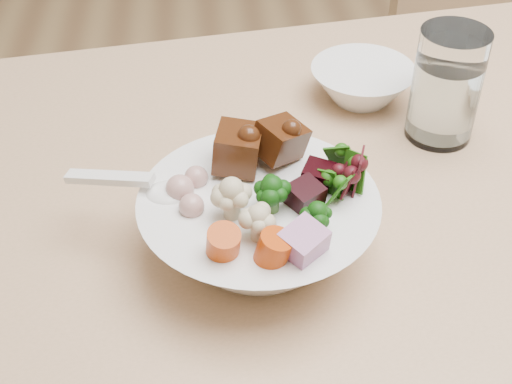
% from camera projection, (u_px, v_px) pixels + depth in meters
% --- Properties ---
extents(chair_far, '(0.51, 0.51, 0.91)m').
position_uv_depth(chair_far, '(499.00, 62.00, 1.53)').
color(chair_far, tan).
rests_on(chair_far, ground).
extents(food_bowl, '(0.23, 0.23, 0.13)m').
position_uv_depth(food_bowl, '(260.00, 221.00, 0.69)').
color(food_bowl, white).
rests_on(food_bowl, dining_table).
extents(soup_spoon, '(0.13, 0.07, 0.03)m').
position_uv_depth(soup_spoon, '(154.00, 190.00, 0.69)').
color(soup_spoon, white).
rests_on(soup_spoon, food_bowl).
extents(water_glass, '(0.08, 0.08, 0.14)m').
position_uv_depth(water_glass, '(446.00, 90.00, 0.83)').
color(water_glass, white).
rests_on(water_glass, dining_table).
extents(side_bowl, '(0.13, 0.13, 0.04)m').
position_uv_depth(side_bowl, '(362.00, 84.00, 0.92)').
color(side_bowl, white).
rests_on(side_bowl, dining_table).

